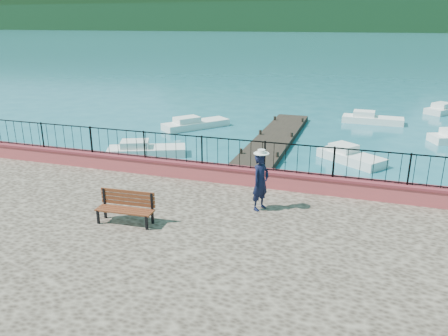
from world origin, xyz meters
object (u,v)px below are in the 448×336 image
Objects in this scene: person at (261,182)px; boat_4 at (373,117)px; boat_0 at (147,148)px; park_bench at (126,214)px; boat_1 at (351,154)px; boat_3 at (196,122)px; boat_5 at (446,107)px.

boat_4 is at bearing 14.88° from person.
park_bench is at bearing -88.40° from boat_0.
boat_1 is 0.76× the size of boat_3.
park_bench is 16.32m from boat_3.
boat_4 is (10.81, 11.29, 0.00)m from boat_0.
boat_0 is 1.04× the size of boat_5.
person is at bearing -97.67° from boat_4.
boat_3 is (-4.21, 15.73, -1.07)m from park_bench.
park_bench is at bearing -105.25° from boat_4.
boat_4 is 1.04× the size of boat_5.
park_bench is at bearing -79.04° from boat_1.
boat_3 is 11.75m from boat_4.
boat_0 is at bearing -131.60° from boat_1.
boat_0 is at bearing 111.47° from park_bench.
park_bench is 21.69m from boat_4.
boat_1 is at bearing 60.96° from park_bench.
boat_3 is 1.11× the size of boat_4.
boat_0 is (-7.62, 7.35, -1.65)m from person.
person is 9.81m from boat_1.
person reaches higher than boat_3.
park_bench is 10.42m from boat_0.
boat_5 is at bearing 48.66° from boat_4.
boat_0 and boat_4 have the same top height.
park_bench is at bearing -126.03° from boat_3.
park_bench is 0.43× the size of boat_5.
person is 0.44× the size of boat_4.
boat_3 is 18.88m from boat_5.
park_bench is 0.42× the size of boat_0.
person is at bearing -112.39° from boat_3.
boat_1 is 9.27m from boat_4.
boat_3 is (0.16, 6.33, 0.00)m from boat_0.
boat_4 is (6.44, 20.68, -1.07)m from park_bench.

